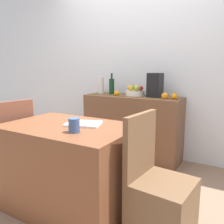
{
  "coord_description": "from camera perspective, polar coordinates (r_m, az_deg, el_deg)",
  "views": [
    {
      "loc": [
        1.33,
        -1.89,
        1.21
      ],
      "look_at": [
        0.02,
        0.37,
        0.72
      ],
      "focal_mm": 38.01,
      "sensor_mm": 36.0,
      "label": 1
    }
  ],
  "objects": [
    {
      "name": "table_runner",
      "position": [
        3.12,
        4.96,
        3.93
      ],
      "size": [
        1.21,
        0.32,
        0.01
      ],
      "primitive_type": "cube",
      "color": "brown",
      "rests_on": "sideboard_console"
    },
    {
      "name": "coffee_maker",
      "position": [
        2.99,
        10.33,
        6.34
      ],
      "size": [
        0.16,
        0.18,
        0.3
      ],
      "primitive_type": "cube",
      "color": "black",
      "rests_on": "sideboard_console"
    },
    {
      "name": "chair_near_window",
      "position": [
        2.7,
        -23.48,
        -10.69
      ],
      "size": [
        0.47,
        0.47,
        0.9
      ],
      "color": "brown",
      "rests_on": "ground"
    },
    {
      "name": "coffee_cup",
      "position": [
        1.76,
        -9.09,
        -3.19
      ],
      "size": [
        0.08,
        0.08,
        0.11
      ],
      "primitive_type": "cylinder",
      "color": "#3A578D",
      "rests_on": "dining_table"
    },
    {
      "name": "fruit_bowl",
      "position": [
        3.1,
        5.6,
        4.53
      ],
      "size": [
        0.24,
        0.24,
        0.06
      ],
      "primitive_type": "cylinder",
      "color": "white",
      "rests_on": "table_runner"
    },
    {
      "name": "ground_plane",
      "position": [
        2.61,
        -4.68,
        -17.22
      ],
      "size": [
        6.4,
        6.4,
        0.02
      ],
      "primitive_type": "cube",
      "color": "#866852",
      "rests_on": "ground"
    },
    {
      "name": "room_wall_rear",
      "position": [
        3.35,
        6.84,
        12.96
      ],
      "size": [
        6.4,
        0.06,
        2.7
      ],
      "primitive_type": "cube",
      "color": "silver",
      "rests_on": "ground"
    },
    {
      "name": "open_book",
      "position": [
        1.98,
        -6.88,
        -2.84
      ],
      "size": [
        0.33,
        0.29,
        0.02
      ],
      "primitive_type": "cube",
      "rotation": [
        0.0,
        0.0,
        0.33
      ],
      "color": "white",
      "rests_on": "dining_table"
    },
    {
      "name": "apple_right",
      "position": [
        3.09,
        6.93,
        5.69
      ],
      "size": [
        0.07,
        0.07,
        0.07
      ],
      "primitive_type": "sphere",
      "color": "#B72E2E",
      "rests_on": "fruit_bowl"
    },
    {
      "name": "wine_bottle",
      "position": [
        3.26,
        -0.07,
        6.22
      ],
      "size": [
        0.07,
        0.07,
        0.29
      ],
      "color": "#15361C",
      "rests_on": "sideboard_console"
    },
    {
      "name": "orange_loose_end",
      "position": [
        2.85,
        14.72,
        3.65
      ],
      "size": [
        0.07,
        0.07,
        0.07
      ],
      "primitive_type": "sphere",
      "color": "orange",
      "rests_on": "sideboard_console"
    },
    {
      "name": "orange_loose_mid",
      "position": [
        3.11,
        1.14,
        4.53
      ],
      "size": [
        0.07,
        0.07,
        0.07
      ],
      "primitive_type": "sphere",
      "color": "orange",
      "rests_on": "sideboard_console"
    },
    {
      "name": "sideboard_console",
      "position": [
        3.2,
        4.84,
        -3.65
      ],
      "size": [
        1.29,
        0.42,
        0.84
      ],
      "primitive_type": "cube",
      "color": "brown",
      "rests_on": "ground"
    },
    {
      "name": "orange_loose_far",
      "position": [
        2.85,
        12.55,
        3.81
      ],
      "size": [
        0.08,
        0.08,
        0.08
      ],
      "primitive_type": "sphere",
      "color": "orange",
      "rests_on": "sideboard_console"
    },
    {
      "name": "apple_left",
      "position": [
        3.15,
        6.0,
        5.85
      ],
      "size": [
        0.07,
        0.07,
        0.07
      ],
      "primitive_type": "sphere",
      "color": "olive",
      "rests_on": "fruit_bowl"
    },
    {
      "name": "apple_rear",
      "position": [
        3.05,
        4.46,
        5.74
      ],
      "size": [
        0.07,
        0.07,
        0.07
      ],
      "primitive_type": "sphere",
      "color": "gold",
      "rests_on": "fruit_bowl"
    },
    {
      "name": "apple_front",
      "position": [
        3.15,
        4.71,
        5.82
      ],
      "size": [
        0.07,
        0.07,
        0.07
      ],
      "primitive_type": "sphere",
      "color": "#A52A30",
      "rests_on": "fruit_bowl"
    },
    {
      "name": "apple_center",
      "position": [
        3.04,
        5.97,
        5.74
      ],
      "size": [
        0.08,
        0.08,
        0.08
      ],
      "primitive_type": "sphere",
      "color": "#9AAF3F",
      "rests_on": "fruit_bowl"
    },
    {
      "name": "dining_table",
      "position": [
        2.11,
        -10.16,
        -12.95
      ],
      "size": [
        1.08,
        0.72,
        0.74
      ],
      "primitive_type": "cube",
      "color": "brown",
      "rests_on": "ground"
    },
    {
      "name": "chair_by_corner",
      "position": [
        1.8,
        11.4,
        -21.11
      ],
      "size": [
        0.44,
        0.44,
        0.9
      ],
      "color": "brown",
      "rests_on": "ground"
    },
    {
      "name": "ceramic_vase",
      "position": [
        3.35,
        -2.67,
        6.41
      ],
      "size": [
        0.08,
        0.08,
        0.24
      ],
      "primitive_type": "cylinder",
      "color": "silver",
      "rests_on": "sideboard_console"
    }
  ]
}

